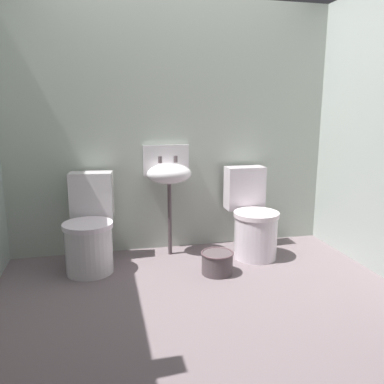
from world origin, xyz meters
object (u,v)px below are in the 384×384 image
(toilet_right, at_px, (252,220))
(sink, at_px, (169,173))
(toilet_left, at_px, (90,231))
(bucket, at_px, (217,262))

(toilet_right, bearing_deg, sink, -15.05)
(toilet_left, distance_m, bucket, 1.08)
(toilet_left, height_order, toilet_right, same)
(toilet_right, bearing_deg, toilet_left, -0.64)
(toilet_left, height_order, bucket, toilet_left)
(bucket, bearing_deg, sink, 119.16)
(sink, bearing_deg, toilet_right, -14.42)
(toilet_left, relative_size, bucket, 2.91)
(toilet_right, relative_size, bucket, 2.91)
(toilet_left, bearing_deg, bucket, 167.48)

